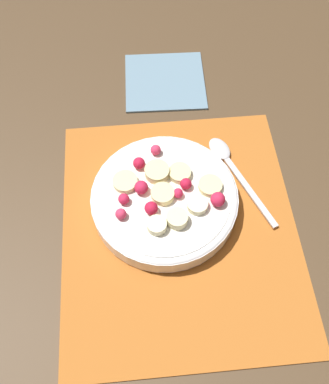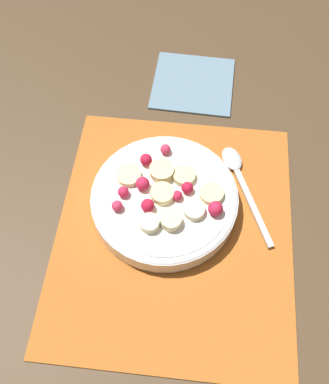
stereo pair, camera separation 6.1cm
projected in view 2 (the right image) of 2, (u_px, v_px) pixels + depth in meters
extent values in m
plane|color=#4C3823|center=(174.00, 231.00, 0.63)|extent=(3.00, 3.00, 0.00)
cube|color=#B26023|center=(174.00, 230.00, 0.63)|extent=(0.40, 0.34, 0.01)
cylinder|color=white|center=(164.00, 200.00, 0.63)|extent=(0.22, 0.22, 0.03)
torus|color=white|center=(164.00, 196.00, 0.62)|extent=(0.22, 0.22, 0.01)
cylinder|color=white|center=(164.00, 195.00, 0.62)|extent=(0.19, 0.19, 0.00)
cylinder|color=beige|center=(171.00, 220.00, 0.59)|extent=(0.04, 0.04, 0.01)
cylinder|color=beige|center=(211.00, 194.00, 0.61)|extent=(0.05, 0.05, 0.01)
cylinder|color=beige|center=(129.00, 175.00, 0.63)|extent=(0.04, 0.04, 0.01)
cylinder|color=beige|center=(184.00, 176.00, 0.63)|extent=(0.05, 0.05, 0.01)
cylinder|color=#F4EAB7|center=(194.00, 210.00, 0.60)|extent=(0.04, 0.04, 0.01)
cylinder|color=beige|center=(162.00, 194.00, 0.61)|extent=(0.05, 0.05, 0.01)
cylinder|color=beige|center=(162.00, 171.00, 0.63)|extent=(0.04, 0.04, 0.01)
cylinder|color=#F4EAB7|center=(149.00, 223.00, 0.59)|extent=(0.03, 0.03, 0.01)
sphere|color=red|center=(146.00, 160.00, 0.64)|extent=(0.02, 0.02, 0.02)
sphere|color=#DB3356|center=(117.00, 206.00, 0.60)|extent=(0.02, 0.02, 0.02)
sphere|color=red|center=(148.00, 205.00, 0.60)|extent=(0.02, 0.02, 0.02)
sphere|color=#DB3356|center=(165.00, 149.00, 0.65)|extent=(0.02, 0.02, 0.02)
sphere|color=#D12347|center=(215.00, 208.00, 0.59)|extent=(0.02, 0.02, 0.02)
sphere|color=#D12347|center=(123.00, 192.00, 0.61)|extent=(0.02, 0.02, 0.02)
sphere|color=#D12347|center=(180.00, 196.00, 0.61)|extent=(0.01, 0.01, 0.01)
sphere|color=#D12347|center=(143.00, 184.00, 0.62)|extent=(0.02, 0.02, 0.02)
sphere|color=red|center=(187.00, 188.00, 0.61)|extent=(0.02, 0.02, 0.02)
cube|color=silver|center=(253.00, 206.00, 0.64)|extent=(0.13, 0.06, 0.00)
ellipsoid|color=silver|center=(232.00, 159.00, 0.68)|extent=(0.05, 0.04, 0.01)
cube|color=slate|center=(193.00, 83.00, 0.77)|extent=(0.15, 0.15, 0.01)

